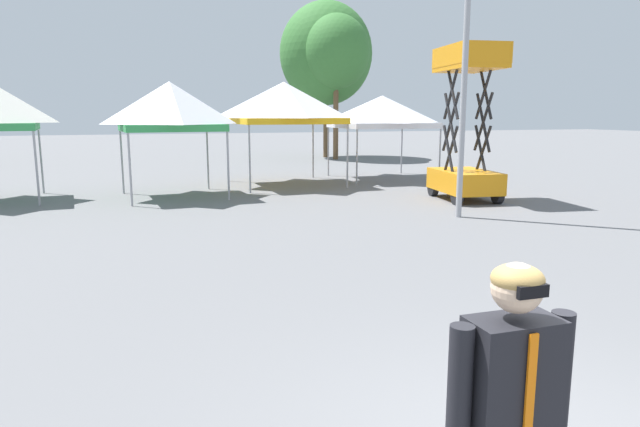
{
  "coord_description": "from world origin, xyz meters",
  "views": [
    {
      "loc": [
        -2.62,
        -2.6,
        2.43
      ],
      "look_at": [
        -0.5,
        3.35,
        1.3
      ],
      "focal_mm": 31.32,
      "sensor_mm": 36.0,
      "label": 1
    }
  ],
  "objects_px": {
    "tree_behind_tents_center": "(326,54)",
    "canopy_tent_behind_left": "(170,106)",
    "tree_behind_tents_left": "(336,52)",
    "canopy_tent_left_of_center": "(284,103)",
    "person_foreground": "(509,418)",
    "canopy_tent_center": "(382,112)",
    "scissor_lift": "(466,155)"
  },
  "relations": [
    {
      "from": "tree_behind_tents_center",
      "to": "canopy_tent_behind_left",
      "type": "bearing_deg",
      "value": -126.37
    },
    {
      "from": "tree_behind_tents_left",
      "to": "canopy_tent_left_of_center",
      "type": "bearing_deg",
      "value": -120.23
    },
    {
      "from": "tree_behind_tents_left",
      "to": "tree_behind_tents_center",
      "type": "height_order",
      "value": "tree_behind_tents_center"
    },
    {
      "from": "canopy_tent_left_of_center",
      "to": "person_foreground",
      "type": "xyz_separation_m",
      "value": [
        -3.74,
        -16.73,
        -1.77
      ]
    },
    {
      "from": "canopy_tent_left_of_center",
      "to": "person_foreground",
      "type": "distance_m",
      "value": 17.23
    },
    {
      "from": "canopy_tent_left_of_center",
      "to": "tree_behind_tents_left",
      "type": "distance_m",
      "value": 11.64
    },
    {
      "from": "person_foreground",
      "to": "canopy_tent_center",
      "type": "bearing_deg",
      "value": 65.95
    },
    {
      "from": "canopy_tent_left_of_center",
      "to": "canopy_tent_center",
      "type": "relative_size",
      "value": 1.01
    },
    {
      "from": "canopy_tent_center",
      "to": "tree_behind_tents_center",
      "type": "height_order",
      "value": "tree_behind_tents_center"
    },
    {
      "from": "canopy_tent_center",
      "to": "tree_behind_tents_center",
      "type": "relative_size",
      "value": 0.41
    },
    {
      "from": "scissor_lift",
      "to": "person_foreground",
      "type": "distance_m",
      "value": 13.92
    },
    {
      "from": "person_foreground",
      "to": "tree_behind_tents_left",
      "type": "bearing_deg",
      "value": 70.41
    },
    {
      "from": "scissor_lift",
      "to": "person_foreground",
      "type": "xyz_separation_m",
      "value": [
        -7.63,
        -11.64,
        -0.25
      ]
    },
    {
      "from": "tree_behind_tents_left",
      "to": "tree_behind_tents_center",
      "type": "distance_m",
      "value": 1.62
    },
    {
      "from": "canopy_tent_behind_left",
      "to": "person_foreground",
      "type": "bearing_deg",
      "value": -89.28
    },
    {
      "from": "canopy_tent_behind_left",
      "to": "tree_behind_tents_left",
      "type": "bearing_deg",
      "value": 50.01
    },
    {
      "from": "scissor_lift",
      "to": "tree_behind_tents_center",
      "type": "xyz_separation_m",
      "value": [
        1.82,
        16.46,
        4.46
      ]
    },
    {
      "from": "canopy_tent_behind_left",
      "to": "person_foreground",
      "type": "xyz_separation_m",
      "value": [
        0.19,
        -15.02,
        -1.62
      ]
    },
    {
      "from": "canopy_tent_center",
      "to": "person_foreground",
      "type": "height_order",
      "value": "canopy_tent_center"
    },
    {
      "from": "canopy_tent_behind_left",
      "to": "canopy_tent_center",
      "type": "relative_size",
      "value": 0.96
    },
    {
      "from": "canopy_tent_behind_left",
      "to": "tree_behind_tents_center",
      "type": "relative_size",
      "value": 0.39
    },
    {
      "from": "scissor_lift",
      "to": "tree_behind_tents_center",
      "type": "distance_m",
      "value": 17.15
    },
    {
      "from": "canopy_tent_behind_left",
      "to": "canopy_tent_center",
      "type": "bearing_deg",
      "value": 15.65
    },
    {
      "from": "canopy_tent_left_of_center",
      "to": "canopy_tent_center",
      "type": "bearing_deg",
      "value": 7.17
    },
    {
      "from": "person_foreground",
      "to": "tree_behind_tents_center",
      "type": "relative_size",
      "value": 0.21
    },
    {
      "from": "canopy_tent_behind_left",
      "to": "tree_behind_tents_left",
      "type": "relative_size",
      "value": 0.44
    },
    {
      "from": "person_foreground",
      "to": "tree_behind_tents_center",
      "type": "height_order",
      "value": "tree_behind_tents_center"
    },
    {
      "from": "person_foreground",
      "to": "tree_behind_tents_center",
      "type": "xyz_separation_m",
      "value": [
        9.44,
        28.1,
        4.71
      ]
    },
    {
      "from": "canopy_tent_behind_left",
      "to": "person_foreground",
      "type": "height_order",
      "value": "canopy_tent_behind_left"
    },
    {
      "from": "scissor_lift",
      "to": "tree_behind_tents_left",
      "type": "distance_m",
      "value": 15.57
    },
    {
      "from": "canopy_tent_center",
      "to": "tree_behind_tents_left",
      "type": "xyz_separation_m",
      "value": [
        1.74,
        9.25,
        3.15
      ]
    },
    {
      "from": "tree_behind_tents_left",
      "to": "tree_behind_tents_center",
      "type": "xyz_separation_m",
      "value": [
        0.02,
        1.62,
        0.08
      ]
    }
  ]
}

